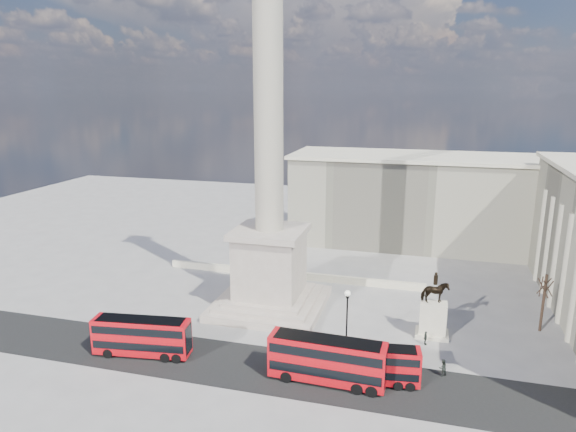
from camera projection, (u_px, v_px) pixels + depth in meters
The scene contains 14 objects.
ground at pixel (258, 323), 63.70m from camera, with size 180.00×180.00×0.00m, color #999691.
asphalt_road at pixel (273, 370), 53.06m from camera, with size 120.00×9.00×0.01m, color black.
nelsons_column at pixel (269, 213), 65.24m from camera, with size 14.00×14.00×49.85m.
balustrade_wall at pixel (292, 275), 78.53m from camera, with size 40.00×0.60×1.10m, color beige.
building_northeast at pixel (431, 200), 93.95m from camera, with size 51.00×17.00×16.60m.
red_bus_a at pixel (142, 336), 55.49m from camera, with size 10.76×3.76×4.27m.
red_bus_b at pixel (328, 360), 50.27m from camera, with size 11.62×3.06×4.68m.
red_bus_c at pixel (371, 364), 50.32m from camera, with size 9.77×3.42×3.88m.
victorian_lamp at pixel (347, 317), 55.49m from camera, with size 0.63×0.63×7.34m.
equestrian_statue at pixel (433, 314), 59.76m from camera, with size 3.78×2.84×7.93m.
bare_tree_mid at pixel (546, 285), 60.21m from camera, with size 1.98×1.98×7.51m.
pedestrian_walking at pixel (410, 356), 54.34m from camera, with size 0.58×0.38×1.60m, color black.
pedestrian_standing at pixel (443, 368), 51.78m from camera, with size 0.89×0.69×1.82m, color black.
pedestrian_crossing at pixel (426, 338), 58.11m from camera, with size 0.94×0.39×1.61m, color black.
Camera 1 is at (19.08, -55.49, 28.36)m, focal length 32.00 mm.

